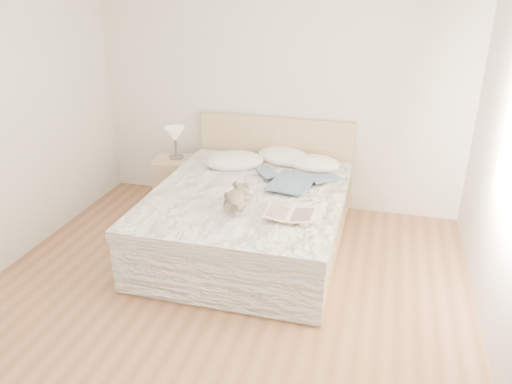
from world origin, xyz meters
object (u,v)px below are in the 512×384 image
at_px(nightstand, 176,182).
at_px(photo_book, 229,160).
at_px(bed, 251,215).
at_px(teddy_bear, 235,205).
at_px(table_lamp, 175,136).
at_px(childrens_book, 290,215).

height_order(nightstand, photo_book, photo_book).
bearing_deg(nightstand, bed, -31.10).
bearing_deg(teddy_bear, table_lamp, 128.66).
relative_size(bed, table_lamp, 6.15).
relative_size(childrens_book, teddy_bear, 1.34).
xyz_separation_m(photo_book, teddy_bear, (0.40, -1.09, 0.02)).
distance_m(bed, table_lamp, 1.33).
bearing_deg(teddy_bear, childrens_book, -4.95).
height_order(table_lamp, childrens_book, table_lamp).
bearing_deg(childrens_book, nightstand, 142.83).
bearing_deg(nightstand, table_lamp, 68.01).
height_order(bed, nightstand, bed).
distance_m(bed, teddy_bear, 0.62).
distance_m(nightstand, photo_book, 0.74).
distance_m(photo_book, childrens_book, 1.41).
xyz_separation_m(nightstand, photo_book, (0.65, -0.06, 0.35)).
xyz_separation_m(nightstand, teddy_bear, (1.05, -1.14, 0.37)).
bearing_deg(bed, table_lamp, 147.39).
distance_m(table_lamp, teddy_bear, 1.58).
distance_m(childrens_book, teddy_bear, 0.47).
bearing_deg(photo_book, teddy_bear, -66.04).
bearing_deg(table_lamp, teddy_bear, -48.49).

